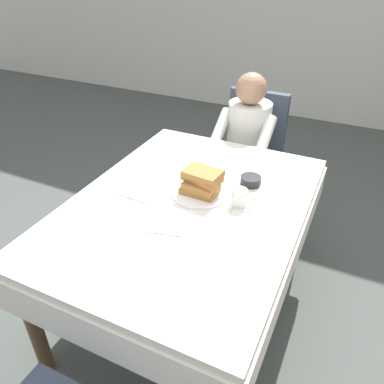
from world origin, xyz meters
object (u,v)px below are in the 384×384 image
object	(u,v)px
bowl_butter	(251,180)
fork_left_of_plate	(165,187)
plate_breakfast	(200,193)
spoon_near_edge	(164,233)
diner_person	(246,137)
cup_coffee	(240,197)
dining_table_main	(188,217)
chair_diner	(252,146)
breakfast_stack	(201,182)
knife_right_of_plate	(233,205)

from	to	relation	value
bowl_butter	fork_left_of_plate	bearing A→B (deg)	-149.93
plate_breakfast	spoon_near_edge	world-z (taller)	plate_breakfast
diner_person	fork_left_of_plate	size ratio (longest dim) A/B	6.22
cup_coffee	bowl_butter	bearing A→B (deg)	93.07
plate_breakfast	cup_coffee	world-z (taller)	cup_coffee
plate_breakfast	dining_table_main	bearing A→B (deg)	-103.30
chair_diner	bowl_butter	bearing A→B (deg)	106.42
breakfast_stack	cup_coffee	bearing A→B (deg)	-0.08
chair_diner	dining_table_main	bearing A→B (deg)	91.45
bowl_butter	breakfast_stack	bearing A→B (deg)	-133.34
fork_left_of_plate	spoon_near_edge	world-z (taller)	same
dining_table_main	knife_right_of_plate	bearing A→B (deg)	19.62
plate_breakfast	cup_coffee	bearing A→B (deg)	0.24
plate_breakfast	knife_right_of_plate	world-z (taller)	plate_breakfast
spoon_near_edge	knife_right_of_plate	bearing A→B (deg)	45.86
plate_breakfast	bowl_butter	distance (m)	0.29
dining_table_main	fork_left_of_plate	xyz separation A→B (m)	(-0.17, 0.08, 0.09)
diner_person	knife_right_of_plate	size ratio (longest dim) A/B	5.60
knife_right_of_plate	spoon_near_edge	distance (m)	0.39
spoon_near_edge	bowl_butter	bearing A→B (deg)	55.80
dining_table_main	breakfast_stack	bearing A→B (deg)	72.29
cup_coffee	bowl_butter	distance (m)	0.21
dining_table_main	chair_diner	bearing A→B (deg)	91.45
diner_person	breakfast_stack	xyz separation A→B (m)	(0.06, -0.92, 0.15)
dining_table_main	spoon_near_edge	bearing A→B (deg)	-87.10
chair_diner	fork_left_of_plate	size ratio (longest dim) A/B	5.17
bowl_butter	fork_left_of_plate	distance (m)	0.45
dining_table_main	fork_left_of_plate	distance (m)	0.21
chair_diner	fork_left_of_plate	distance (m)	1.12
cup_coffee	bowl_butter	size ratio (longest dim) A/B	1.03
fork_left_of_plate	bowl_butter	bearing A→B (deg)	-57.29
dining_table_main	fork_left_of_plate	bearing A→B (deg)	155.64
bowl_butter	cup_coffee	bearing A→B (deg)	-86.93
diner_person	cup_coffee	bearing A→B (deg)	106.20
fork_left_of_plate	spoon_near_edge	size ratio (longest dim) A/B	1.20
plate_breakfast	breakfast_stack	world-z (taller)	breakfast_stack
dining_table_main	plate_breakfast	bearing A→B (deg)	76.70
diner_person	cup_coffee	xyz separation A→B (m)	(0.27, -0.92, 0.11)
chair_diner	plate_breakfast	distance (m)	1.10
chair_diner	plate_breakfast	size ratio (longest dim) A/B	3.32
dining_table_main	plate_breakfast	xyz separation A→B (m)	(0.02, 0.10, 0.10)
dining_table_main	spoon_near_edge	world-z (taller)	spoon_near_edge
bowl_butter	knife_right_of_plate	distance (m)	0.23
diner_person	chair_diner	bearing A→B (deg)	-90.00
dining_table_main	bowl_butter	xyz separation A→B (m)	(0.23, 0.30, 0.11)
dining_table_main	spoon_near_edge	distance (m)	0.28
breakfast_stack	chair_diner	bearing A→B (deg)	93.23
plate_breakfast	breakfast_stack	bearing A→B (deg)	8.01
chair_diner	knife_right_of_plate	bearing A→B (deg)	102.48
diner_person	bowl_butter	world-z (taller)	diner_person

